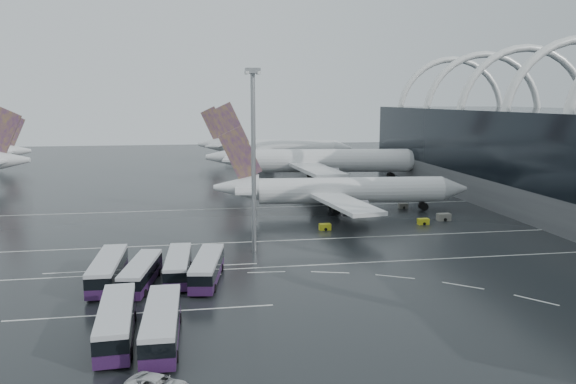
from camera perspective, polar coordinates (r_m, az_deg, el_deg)
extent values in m
plane|color=black|center=(79.69, 4.03, -6.92)|extent=(420.00, 420.00, 0.00)
torus|color=white|center=(143.24, 22.78, 6.94)|extent=(33.80, 1.80, 33.80)
torus|color=white|center=(159.65, 19.15, 7.33)|extent=(33.80, 1.80, 33.80)
torus|color=white|center=(176.58, 16.20, 7.63)|extent=(33.80, 1.80, 33.80)
cube|color=white|center=(77.83, 4.38, -7.33)|extent=(120.00, 0.25, 0.01)
cube|color=white|center=(90.98, 2.27, -4.83)|extent=(120.00, 0.25, 0.01)
cube|color=white|center=(117.88, -0.49, -1.53)|extent=(120.00, 0.25, 0.01)
cube|color=white|center=(62.76, -14.60, -11.79)|extent=(28.00, 0.25, 0.01)
cube|color=white|center=(77.86, -13.57, -7.56)|extent=(28.00, 0.25, 0.01)
cylinder|color=silver|center=(112.36, 6.44, 0.20)|extent=(37.09, 7.90, 5.11)
cone|color=silver|center=(118.35, 16.48, 0.33)|extent=(5.66, 5.50, 5.11)
cone|color=silver|center=(109.99, -5.28, 0.48)|extent=(9.18, 5.77, 5.11)
cube|color=#431A70|center=(109.17, -4.87, 3.87)|extent=(8.51, 1.17, 10.84)
cube|color=silver|center=(109.99, -4.36, 0.50)|extent=(5.16, 16.12, 0.44)
cube|color=silver|center=(101.13, 5.71, -1.12)|extent=(9.04, 22.66, 0.71)
cube|color=silver|center=(122.54, 3.80, 0.75)|extent=(12.13, 22.88, 0.71)
cylinder|color=slate|center=(104.91, 6.81, -1.64)|extent=(5.06, 3.36, 3.00)
cylinder|color=slate|center=(120.22, 5.26, -0.20)|extent=(5.06, 3.36, 3.00)
cube|color=black|center=(112.33, 4.64, -1.60)|extent=(10.98, 6.43, 1.94)
cylinder|color=silver|center=(155.27, 4.00, 3.20)|extent=(44.97, 12.06, 6.40)
cone|color=silver|center=(160.01, 13.16, 3.16)|extent=(7.39, 7.20, 6.40)
cone|color=silver|center=(154.71, -6.30, 3.56)|extent=(11.77, 7.77, 6.40)
cube|color=#431A70|center=(154.02, -5.94, 6.59)|extent=(10.63, 2.02, 13.57)
cube|color=silver|center=(154.56, -5.48, 3.57)|extent=(7.48, 20.35, 0.55)
cube|color=silver|center=(141.28, 2.80, 2.33)|extent=(9.93, 28.14, 0.88)
cube|color=silver|center=(168.62, 2.01, 3.49)|extent=(16.45, 28.60, 0.88)
cylinder|color=slate|center=(145.67, 3.97, 1.74)|extent=(6.50, 4.50, 3.75)
cylinder|color=slate|center=(165.29, 3.25, 2.66)|extent=(6.50, 4.50, 3.75)
cube|color=black|center=(155.41, 2.36, 1.58)|extent=(14.05, 8.71, 2.43)
cylinder|color=silver|center=(201.83, -0.88, 4.52)|extent=(39.50, 15.97, 5.87)
cone|color=silver|center=(200.50, 5.60, 4.45)|extent=(7.40, 7.25, 5.87)
cone|color=silver|center=(206.06, -7.75, 4.82)|extent=(11.30, 8.31, 5.87)
cube|color=#431A70|center=(205.38, -7.52, 6.91)|extent=(9.56, 3.14, 12.44)
cube|color=silver|center=(205.60, -7.20, 4.82)|extent=(9.17, 18.77, 0.51)
cube|color=silver|center=(189.92, -2.53, 4.02)|extent=(8.48, 25.65, 0.81)
cube|color=silver|center=(214.88, -1.56, 4.66)|extent=(17.86, 25.73, 0.81)
cylinder|color=slate|center=(193.18, -1.49, 3.58)|extent=(6.27, 4.78, 3.44)
cylinder|color=slate|center=(211.18, -0.86, 4.08)|extent=(6.27, 4.78, 3.44)
cube|color=black|center=(202.72, -2.01, 3.39)|extent=(13.41, 9.43, 2.23)
cone|color=silver|center=(166.49, -26.45, 2.91)|extent=(10.59, 6.36, 6.04)
cube|color=#431A70|center=(166.27, -26.99, 5.53)|extent=(10.04, 0.94, 12.79)
cube|color=silver|center=(167.17, -27.13, 2.88)|extent=(5.26, 18.87, 0.52)
cone|color=silver|center=(205.15, -25.87, 3.77)|extent=(9.31, 5.64, 5.28)
cube|color=#431A70|center=(204.93, -26.26, 5.63)|extent=(8.78, 0.90, 11.19)
cube|color=silver|center=(205.60, -26.37, 3.75)|extent=(4.75, 16.53, 0.46)
cube|color=#2F143F|center=(72.72, -17.80, -8.21)|extent=(3.25, 13.46, 1.13)
cube|color=black|center=(72.37, -17.85, -7.28)|extent=(3.30, 13.19, 1.34)
cube|color=silver|center=(72.12, -17.89, -6.59)|extent=(3.25, 13.46, 0.46)
cylinder|color=black|center=(68.60, -17.17, -9.61)|extent=(0.38, 1.04, 1.03)
cylinder|color=black|center=(69.11, -19.55, -9.60)|extent=(0.38, 1.04, 1.03)
cylinder|color=black|center=(76.67, -16.20, -7.54)|extent=(0.38, 1.04, 1.03)
cylinder|color=black|center=(77.13, -18.33, -7.55)|extent=(0.38, 1.04, 1.03)
cube|color=#2F143F|center=(70.95, -14.69, -8.58)|extent=(4.43, 12.39, 1.03)
cube|color=black|center=(70.62, -14.73, -7.72)|extent=(4.45, 12.16, 1.21)
cube|color=silver|center=(70.39, -14.75, -7.08)|extent=(4.43, 12.39, 0.42)
cylinder|color=black|center=(67.20, -14.36, -9.93)|extent=(0.46, 0.97, 0.93)
cylinder|color=black|center=(67.84, -16.53, -9.84)|extent=(0.46, 0.97, 0.93)
cylinder|color=black|center=(74.39, -13.00, -7.97)|extent=(0.46, 0.97, 0.93)
cylinder|color=black|center=(74.96, -14.96, -7.92)|extent=(0.46, 0.97, 0.93)
cube|color=#2F143F|center=(72.82, -11.08, -7.97)|extent=(3.19, 12.39, 1.04)
cube|color=black|center=(72.49, -11.11, -7.11)|extent=(3.24, 12.15, 1.23)
cube|color=silver|center=(72.27, -11.13, -6.48)|extent=(3.19, 12.39, 0.43)
cylinder|color=black|center=(69.12, -10.17, -9.22)|extent=(0.37, 0.96, 0.95)
cylinder|color=black|center=(69.31, -12.37, -9.24)|extent=(0.37, 0.96, 0.95)
cylinder|color=black|center=(76.61, -9.89, -7.35)|extent=(0.37, 0.96, 0.95)
cylinder|color=black|center=(76.79, -11.87, -7.37)|extent=(0.37, 0.96, 0.95)
cube|color=#2F143F|center=(71.11, -8.20, -8.29)|extent=(4.77, 13.00, 1.08)
cube|color=black|center=(70.76, -8.22, -7.38)|extent=(4.79, 12.76, 1.27)
cube|color=silver|center=(70.52, -8.23, -6.72)|extent=(4.77, 13.00, 0.44)
cylinder|color=black|center=(67.23, -7.48, -9.68)|extent=(0.49, 1.02, 0.98)
cylinder|color=black|center=(67.61, -9.81, -9.62)|extent=(0.49, 1.02, 0.98)
cylinder|color=black|center=(74.92, -6.73, -7.65)|extent=(0.49, 1.02, 0.98)
cylinder|color=black|center=(75.26, -8.81, -7.61)|extent=(0.49, 1.02, 0.98)
cube|color=#2F143F|center=(56.59, -17.01, -13.30)|extent=(3.82, 13.59, 1.14)
cube|color=black|center=(56.13, -17.07, -12.13)|extent=(3.87, 13.32, 1.34)
cube|color=silver|center=(55.81, -17.12, -11.27)|extent=(3.82, 13.59, 0.46)
cylinder|color=black|center=(52.72, -15.69, -15.47)|extent=(0.42, 1.05, 1.03)
cylinder|color=black|center=(52.96, -18.92, -15.51)|extent=(0.42, 1.05, 1.03)
cylinder|color=black|center=(60.63, -15.34, -12.08)|extent=(0.42, 1.05, 1.03)
cylinder|color=black|center=(60.84, -18.10, -12.14)|extent=(0.42, 1.05, 1.03)
cube|color=#2F143F|center=(55.03, -12.67, -13.77)|extent=(3.12, 13.54, 1.14)
cube|color=black|center=(54.55, -12.72, -12.57)|extent=(3.18, 13.27, 1.35)
cube|color=silver|center=(54.22, -12.75, -11.67)|extent=(3.12, 13.54, 0.47)
cylinder|color=black|center=(51.17, -11.28, -16.08)|extent=(0.37, 1.04, 1.04)
cylinder|color=black|center=(51.39, -14.63, -16.09)|extent=(0.37, 1.04, 1.04)
cylinder|color=black|center=(59.10, -10.96, -12.48)|extent=(0.37, 1.04, 1.04)
cylinder|color=black|center=(59.29, -13.82, -12.51)|extent=(0.37, 1.04, 1.04)
cylinder|color=gray|center=(81.21, -3.52, 2.78)|extent=(0.65, 0.65, 26.05)
cube|color=gray|center=(80.77, -3.62, 12.19)|extent=(2.05, 2.05, 0.74)
cube|color=white|center=(80.75, -3.62, 12.00)|extent=(1.86, 1.86, 0.37)
cube|color=gold|center=(104.45, 13.58, -2.92)|extent=(1.97, 1.16, 1.07)
cube|color=slate|center=(118.97, 11.62, -1.37)|extent=(1.89, 1.12, 1.03)
cube|color=gold|center=(97.50, 3.78, -3.55)|extent=(1.99, 1.18, 1.09)
cube|color=slate|center=(108.71, 15.54, -2.46)|extent=(2.43, 1.44, 1.33)
cube|color=gold|center=(117.44, 7.47, -1.38)|extent=(1.98, 1.17, 1.08)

